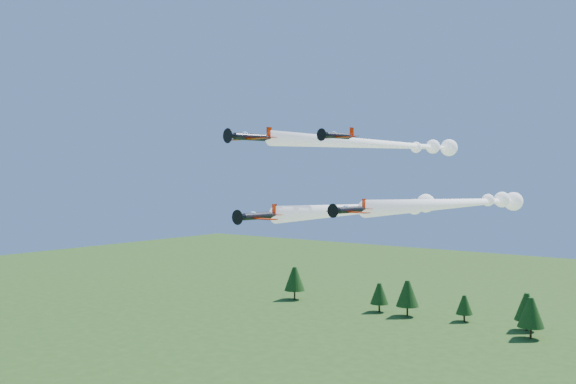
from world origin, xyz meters
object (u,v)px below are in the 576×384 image
Objects in this scene: plane_slot at (337,136)px; plane_lead at (374,208)px; plane_left at (384,144)px; plane_right at (463,203)px.

plane_lead is at bearing 106.00° from plane_slot.
plane_lead is 0.88× the size of plane_left.
plane_slot is (-10.87, -23.73, 11.02)m from plane_right.
plane_left is (-4.72, 12.08, 11.91)m from plane_lead.
plane_right is 28.33m from plane_slot.
plane_left is 20.88m from plane_right.
plane_right is 7.55× the size of plane_slot.
plane_right is at bearing 74.33° from plane_slot.
plane_left reaches higher than plane_lead.
plane_left is 8.08× the size of plane_slot.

